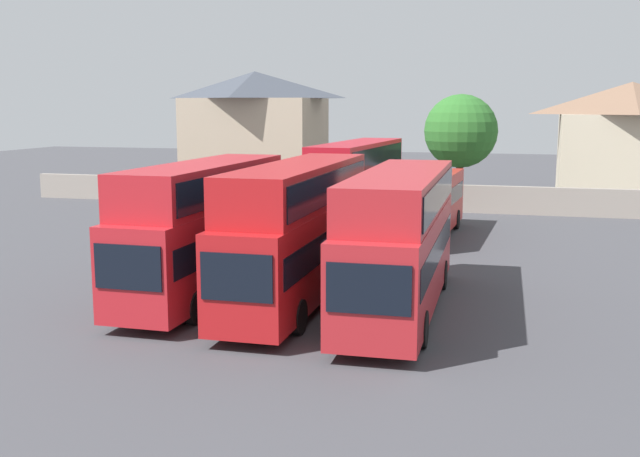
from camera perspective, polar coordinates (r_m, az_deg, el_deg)
The scene contains 10 objects.
ground at distance 44.19m, azimuth 5.12°, elevation 0.18°, with size 140.00×140.00×0.00m, color #424247.
depot_boundary_wall at distance 50.92m, azimuth 6.53°, elevation 2.38°, with size 56.00×0.50×1.80m, color gray.
bus_1 at distance 27.74m, azimuth -8.75°, elevation 0.46°, with size 2.62×10.74×4.90m.
bus_2 at distance 26.76m, azimuth -1.65°, elevation 0.28°, with size 2.60×12.07×4.93m.
bus_3 at distance 25.59m, azimuth 6.04°, elevation -0.38°, with size 2.92×11.93×4.77m.
bus_4 at distance 40.96m, azimuth 2.77°, elevation 3.45°, with size 3.06×11.96×4.99m.
bus_5 at distance 40.49m, azimuth 8.00°, elevation 1.99°, with size 3.04×10.41×3.29m.
house_terrace_left at distance 61.94m, azimuth -4.88°, elevation 7.33°, with size 10.72×8.12×9.62m.
house_terrace_centre at distance 59.19m, azimuth 22.23°, elevation 6.10°, with size 10.07×6.40×8.60m.
tree_left_of_lot at distance 52.69m, azimuth 10.55°, elevation 7.20°, with size 4.98×4.98×7.71m.
Camera 1 is at (7.62, -24.96, 6.96)m, focal length 42.51 mm.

